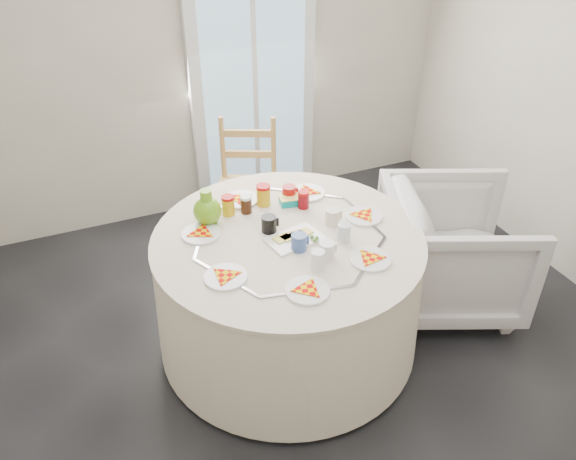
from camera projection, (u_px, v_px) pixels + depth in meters
name	position (u px, v px, depth m)	size (l,w,h in m)	color
floor	(310.00, 366.00, 3.25)	(4.00, 4.00, 0.00)	black
wall_back	(197.00, 48.00, 4.05)	(4.00, 0.02, 2.60)	#BCB5A3
glass_door	(253.00, 77.00, 4.28)	(1.00, 0.08, 2.10)	silver
table	(288.00, 291.00, 3.22)	(1.51, 1.51, 0.77)	beige
wooden_chair	(247.00, 189.00, 4.01)	(0.43, 0.41, 0.96)	#B57B4B
armchair	(452.00, 250.00, 3.53)	(0.83, 0.78, 0.86)	silver
place_settings	(288.00, 235.00, 3.00)	(1.15, 1.15, 0.02)	white
jar_cluster	(264.00, 202.00, 3.19)	(0.48, 0.24, 0.14)	brown
butter_tub	(290.00, 200.00, 3.27)	(0.13, 0.09, 0.05)	#038F8C
green_pitcher	(207.00, 206.00, 3.06)	(0.16, 0.16, 0.20)	#5F9C15
cheese_platter	(294.00, 238.00, 2.97)	(0.29, 0.19, 0.04)	white
mugs_glasses	(308.00, 227.00, 2.99)	(0.61, 0.61, 0.11)	gray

